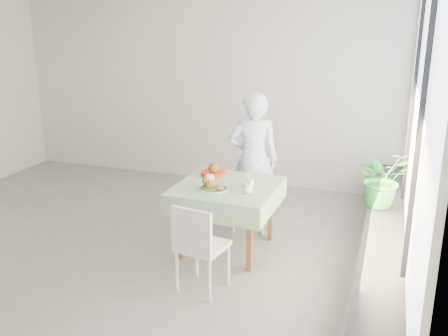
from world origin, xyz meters
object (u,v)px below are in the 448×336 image
at_px(cafe_table, 227,210).
at_px(diner, 253,160).
at_px(juice_cup_orange, 250,181).
at_px(potted_plant, 382,178).
at_px(main_dish, 211,185).
at_px(chair_far, 250,207).
at_px(chair_near, 202,263).

bearing_deg(cafe_table, diner, 84.36).
distance_m(cafe_table, juice_cup_orange, 0.42).
relative_size(juice_cup_orange, potted_plant, 0.42).
xyz_separation_m(main_dish, potted_plant, (1.66, 0.75, 0.02)).
bearing_deg(juice_cup_orange, main_dish, -149.33).
height_order(chair_far, potted_plant, potted_plant).
height_order(chair_near, main_dish, main_dish).
distance_m(cafe_table, main_dish, 0.40).
bearing_deg(cafe_table, main_dish, -120.30).
height_order(juice_cup_orange, potted_plant, potted_plant).
distance_m(chair_near, diner, 1.73).
bearing_deg(cafe_table, potted_plant, 19.87).
distance_m(diner, main_dish, 0.96).
bearing_deg(diner, potted_plant, 154.39).
xyz_separation_m(chair_far, chair_near, (-0.03, -1.53, 0.00)).
bearing_deg(juice_cup_orange, cafe_table, -174.46).
bearing_deg(diner, main_dish, 61.09).
distance_m(chair_far, diner, 0.57).
height_order(diner, potted_plant, diner).
bearing_deg(juice_cup_orange, diner, 102.95).
distance_m(diner, juice_cup_orange, 0.75).
height_order(main_dish, juice_cup_orange, juice_cup_orange).
xyz_separation_m(cafe_table, chair_far, (0.08, 0.65, -0.20)).
relative_size(chair_near, potted_plant, 1.36).
bearing_deg(chair_far, juice_cup_orange, -75.32).
distance_m(cafe_table, potted_plant, 1.69).
relative_size(cafe_table, diner, 0.65).
bearing_deg(main_dish, juice_cup_orange, 30.67).
xyz_separation_m(cafe_table, main_dish, (-0.11, -0.19, 0.33)).
bearing_deg(chair_near, potted_plant, 43.69).
bearing_deg(potted_plant, chair_near, -136.31).
bearing_deg(chair_near, juice_cup_orange, 77.76).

